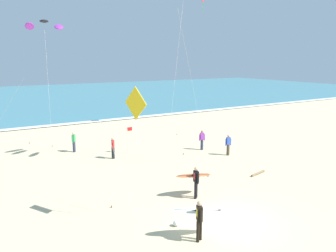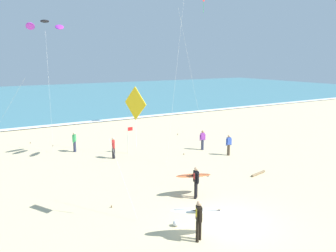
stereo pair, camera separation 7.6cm
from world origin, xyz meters
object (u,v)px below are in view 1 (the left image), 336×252
at_px(kite_diamond_scarlet_far, 202,2).
at_px(kite_arc_charcoal_low, 44,25).
at_px(bystander_green_top, 74,142).
at_px(driftwood_log, 258,173).
at_px(surfer_lead, 198,215).
at_px(bystander_blue_top, 228,145).
at_px(beach_ball, 176,223).
at_px(surfer_trailing, 195,178).
at_px(bystander_red_top, 113,148).
at_px(lifeguard_flag, 128,137).
at_px(kite_diamond_golden_near, 135,106).
at_px(bystander_purple_top, 202,140).

distance_m(kite_diamond_scarlet_far, kite_arc_charcoal_low, 16.29).
bearing_deg(bystander_green_top, driftwood_log, -53.35).
height_order(kite_diamond_scarlet_far, kite_arc_charcoal_low, kite_diamond_scarlet_far).
xyz_separation_m(kite_diamond_scarlet_far, driftwood_log, (-5.94, -14.28, -12.65)).
relative_size(surfer_lead, bystander_blue_top, 1.39).
relative_size(kite_diamond_scarlet_far, beach_ball, 49.79).
height_order(surfer_trailing, bystander_green_top, surfer_trailing).
xyz_separation_m(bystander_red_top, beach_ball, (-1.63, -11.13, -0.67)).
height_order(bystander_blue_top, bystander_green_top, same).
height_order(surfer_trailing, lifeguard_flag, lifeguard_flag).
relative_size(kite_diamond_golden_near, kite_diamond_scarlet_far, 0.43).
distance_m(kite_diamond_scarlet_far, driftwood_log, 19.98).
xyz_separation_m(lifeguard_flag, beach_ball, (-3.16, -11.85, -1.13)).
bearing_deg(bystander_purple_top, kite_arc_charcoal_low, 152.73).
height_order(lifeguard_flag, driftwood_log, lifeguard_flag).
xyz_separation_m(surfer_lead, bystander_red_top, (1.44, 12.47, -0.23)).
relative_size(kite_diamond_golden_near, driftwood_log, 4.28).
distance_m(kite_arc_charcoal_low, bystander_green_top, 8.92).
xyz_separation_m(kite_arc_charcoal_low, bystander_purple_top, (10.43, -5.38, -8.77)).
distance_m(surfer_lead, kite_diamond_scarlet_far, 26.05).
distance_m(surfer_trailing, lifeguard_flag, 9.62).
bearing_deg(bystander_blue_top, bystander_red_top, 154.69).
relative_size(kite_diamond_scarlet_far, lifeguard_flag, 6.64).
height_order(kite_diamond_golden_near, bystander_green_top, kite_diamond_golden_near).
relative_size(surfer_lead, lifeguard_flag, 1.05).
bearing_deg(surfer_lead, bystander_red_top, 83.43).
bearing_deg(bystander_blue_top, kite_diamond_golden_near, -150.02).
bearing_deg(bystander_blue_top, beach_ball, -141.60).
bearing_deg(bystander_red_top, kite_diamond_golden_near, -106.35).
bearing_deg(bystander_green_top, beach_ball, -88.82).
height_order(kite_diamond_scarlet_far, driftwood_log, kite_diamond_scarlet_far).
xyz_separation_m(kite_diamond_scarlet_far, bystander_blue_top, (-4.65, -9.92, -11.91)).
bearing_deg(surfer_trailing, kite_diamond_scarlet_far, 52.85).
height_order(kite_arc_charcoal_low, bystander_blue_top, kite_arc_charcoal_low).
bearing_deg(lifeguard_flag, bystander_blue_top, -35.21).
height_order(bystander_blue_top, bystander_purple_top, same).
distance_m(bystander_red_top, beach_ball, 11.26).
bearing_deg(bystander_blue_top, kite_diamond_scarlet_far, 64.90).
bearing_deg(bystander_purple_top, kite_diamond_golden_near, -139.58).
bearing_deg(kite_diamond_scarlet_far, kite_arc_charcoal_low, -171.90).
bearing_deg(lifeguard_flag, bystander_green_top, 143.83).
relative_size(beach_ball, driftwood_log, 0.20).
xyz_separation_m(beach_ball, driftwood_log, (8.10, 3.09, -0.07)).
distance_m(bystander_purple_top, beach_ball, 13.05).
xyz_separation_m(kite_diamond_golden_near, bystander_blue_top, (10.65, 6.15, -4.41)).
relative_size(surfer_trailing, bystander_purple_top, 1.28).
distance_m(surfer_lead, bystander_purple_top, 13.96).
bearing_deg(lifeguard_flag, surfer_lead, -102.69).
height_order(kite_arc_charcoal_low, beach_ball, kite_arc_charcoal_low).
relative_size(kite_diamond_golden_near, bystander_blue_top, 3.81).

